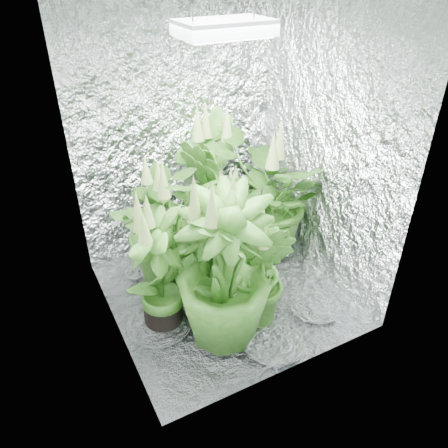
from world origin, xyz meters
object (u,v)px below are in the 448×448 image
object	(u,v)px
grow_lamp	(224,28)
plant_d	(210,260)
plant_e	(268,200)
plant_g	(259,272)
circulation_fan	(268,233)
plant_a	(171,225)
plant_h	(223,273)
plant_b	(228,221)
plant_c	(209,185)
plant_f	(159,272)

from	to	relation	value
grow_lamp	plant_d	world-z (taller)	grow_lamp
grow_lamp	plant_e	world-z (taller)	grow_lamp
plant_g	circulation_fan	bearing A→B (deg)	52.41
plant_a	plant_h	xyz separation A→B (m)	(0.05, -0.72, 0.04)
plant_g	plant_h	distance (m)	0.31
plant_g	plant_d	bearing A→B (deg)	142.51
grow_lamp	plant_b	size ratio (longest dim) A/B	0.58
plant_c	plant_e	world-z (taller)	plant_c
plant_c	plant_f	world-z (taller)	plant_c
grow_lamp	circulation_fan	world-z (taller)	grow_lamp
plant_b	circulation_fan	world-z (taller)	plant_b
grow_lamp	plant_h	bearing A→B (deg)	-118.46
plant_f	circulation_fan	distance (m)	1.23
grow_lamp	plant_b	xyz separation A→B (m)	(0.21, 0.34, -1.44)
plant_e	plant_f	xyz separation A→B (m)	(-1.03, -0.36, -0.08)
circulation_fan	plant_e	bearing A→B (deg)	-133.92
plant_d	plant_f	distance (m)	0.34
plant_e	plant_g	world-z (taller)	plant_e
plant_c	circulation_fan	distance (m)	0.65
plant_c	plant_f	xyz separation A→B (m)	(-0.71, -0.73, -0.12)
grow_lamp	plant_h	xyz separation A→B (m)	(-0.20, -0.37, -1.30)
grow_lamp	plant_f	bearing A→B (deg)	-169.99
plant_e	plant_b	bearing A→B (deg)	166.94
plant_d	circulation_fan	size ratio (longest dim) A/B	2.71
plant_c	plant_b	bearing A→B (deg)	-87.11
plant_g	plant_a	bearing A→B (deg)	116.22
grow_lamp	circulation_fan	bearing A→B (deg)	29.64
plant_a	plant_f	xyz separation A→B (m)	(-0.26, -0.44, -0.04)
grow_lamp	plant_f	world-z (taller)	grow_lamp
grow_lamp	plant_c	distance (m)	1.42
plant_g	plant_h	world-z (taller)	plant_h
plant_e	circulation_fan	distance (m)	0.39
plant_g	plant_f	bearing A→B (deg)	157.85
plant_b	plant_g	world-z (taller)	plant_g
plant_b	plant_d	size ratio (longest dim) A/B	0.88
plant_a	plant_g	world-z (taller)	plant_a
plant_f	plant_b	bearing A→B (deg)	30.67
plant_e	plant_f	world-z (taller)	plant_e
plant_h	circulation_fan	world-z (taller)	plant_h
plant_a	plant_d	xyz separation A→B (m)	(0.08, -0.48, -0.03)
plant_e	circulation_fan	xyz separation A→B (m)	(0.08, 0.07, -0.37)
plant_c	plant_g	distance (m)	0.99
plant_b	plant_f	bearing A→B (deg)	-149.33
plant_e	circulation_fan	bearing A→B (deg)	44.25
plant_d	plant_h	distance (m)	0.25
plant_e	plant_a	bearing A→B (deg)	174.09
plant_a	plant_c	world-z (taller)	plant_c
plant_f	plant_e	bearing A→B (deg)	19.04
plant_c	plant_f	bearing A→B (deg)	-134.10
plant_a	plant_h	distance (m)	0.72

